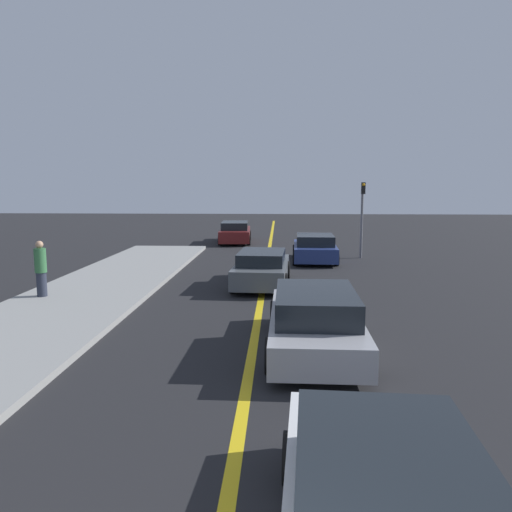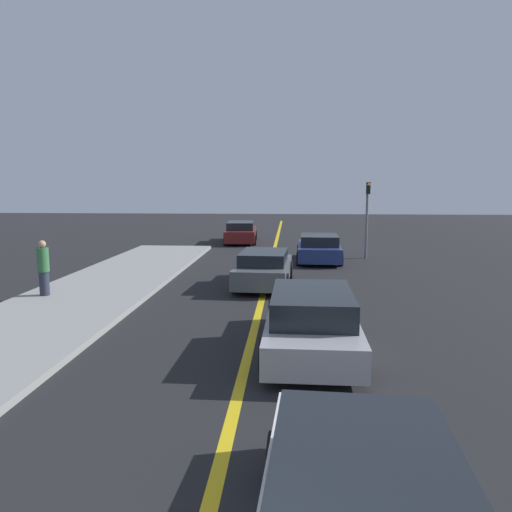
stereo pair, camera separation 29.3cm
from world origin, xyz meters
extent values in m
cube|color=gold|center=(0.00, 18.00, 0.00)|extent=(0.20, 60.00, 0.01)
cube|color=gray|center=(-5.49, 12.92, 0.08)|extent=(3.93, 25.84, 0.16)
cube|color=black|center=(1.50, 2.45, 1.05)|extent=(1.70, 2.46, 0.55)
cylinder|color=black|center=(0.73, 4.05, 0.31)|extent=(0.25, 0.63, 0.61)
cylinder|color=black|center=(2.42, 3.96, 0.31)|extent=(0.25, 0.63, 0.61)
cube|color=#9E9EA3|center=(1.32, 8.96, 0.49)|extent=(1.94, 4.82, 0.61)
cube|color=black|center=(1.32, 8.72, 1.06)|extent=(1.68, 2.66, 0.53)
cylinder|color=black|center=(0.46, 10.46, 0.35)|extent=(0.23, 0.70, 0.70)
cylinder|color=black|center=(2.23, 10.43, 0.35)|extent=(0.23, 0.70, 0.70)
cylinder|color=black|center=(0.42, 7.49, 0.35)|extent=(0.23, 0.70, 0.70)
cylinder|color=black|center=(2.18, 7.46, 0.35)|extent=(0.23, 0.70, 0.70)
cube|color=#4C5156|center=(-0.05, 15.79, 0.50)|extent=(1.95, 4.31, 0.64)
cube|color=black|center=(-0.05, 15.58, 1.03)|extent=(1.65, 2.40, 0.42)
cylinder|color=black|center=(-0.81, 17.14, 0.34)|extent=(0.25, 0.69, 0.68)
cylinder|color=black|center=(0.85, 17.05, 0.34)|extent=(0.25, 0.69, 0.68)
cylinder|color=black|center=(-0.94, 14.52, 0.34)|extent=(0.25, 0.69, 0.68)
cylinder|color=black|center=(0.71, 14.44, 0.34)|extent=(0.25, 0.69, 0.68)
cube|color=navy|center=(2.19, 21.58, 0.48)|extent=(2.01, 4.18, 0.63)
cube|color=black|center=(2.19, 21.37, 1.02)|extent=(1.73, 2.31, 0.46)
cylinder|color=black|center=(1.33, 22.88, 0.30)|extent=(0.24, 0.61, 0.61)
cylinder|color=black|center=(3.13, 22.83, 0.30)|extent=(0.24, 0.61, 0.61)
cylinder|color=black|center=(1.26, 20.33, 0.30)|extent=(0.24, 0.61, 0.61)
cylinder|color=black|center=(3.06, 20.28, 0.30)|extent=(0.24, 0.61, 0.61)
cube|color=maroon|center=(-2.16, 29.01, 0.51)|extent=(2.00, 4.73, 0.68)
cube|color=black|center=(-2.16, 28.78, 1.07)|extent=(1.68, 2.63, 0.45)
cylinder|color=black|center=(-3.07, 30.41, 0.30)|extent=(0.25, 0.62, 0.61)
cylinder|color=black|center=(-1.39, 30.49, 0.30)|extent=(0.25, 0.62, 0.61)
cylinder|color=black|center=(-2.93, 27.53, 0.30)|extent=(0.25, 0.62, 0.61)
cylinder|color=black|center=(-1.25, 27.61, 0.30)|extent=(0.25, 0.62, 0.61)
cylinder|color=#282D3D|center=(-6.64, 13.06, 0.52)|extent=(0.30, 0.30, 0.73)
cylinder|color=#336B3D|center=(-6.64, 13.06, 1.26)|extent=(0.35, 0.35, 0.73)
sphere|color=tan|center=(-6.64, 13.06, 1.74)|extent=(0.23, 0.23, 0.23)
cylinder|color=slate|center=(4.51, 22.74, 1.82)|extent=(0.12, 0.12, 3.64)
cube|color=black|center=(4.51, 22.56, 3.36)|extent=(0.18, 0.18, 0.55)
sphere|color=orange|center=(4.51, 22.47, 3.53)|extent=(0.14, 0.14, 0.14)
camera|label=1|loc=(0.56, -1.45, 3.50)|focal=35.00mm
camera|label=2|loc=(0.85, -1.44, 3.50)|focal=35.00mm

